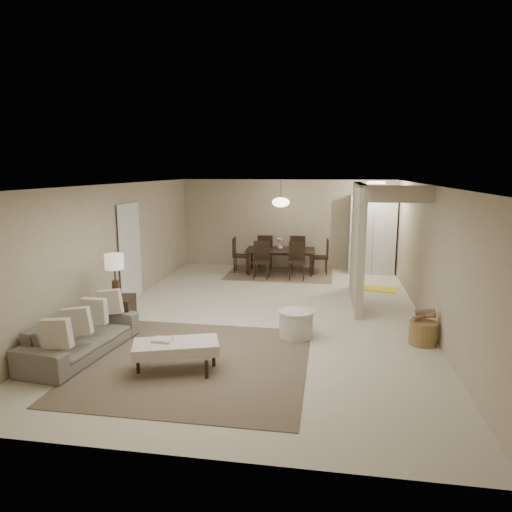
% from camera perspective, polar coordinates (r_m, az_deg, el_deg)
% --- Properties ---
extents(floor, '(9.00, 9.00, 0.00)m').
position_cam_1_polar(floor, '(8.89, 0.95, -7.42)').
color(floor, beige).
rests_on(floor, ground).
extents(ceiling, '(9.00, 9.00, 0.00)m').
position_cam_1_polar(ceiling, '(8.45, 1.00, 8.90)').
color(ceiling, white).
rests_on(ceiling, back_wall).
extents(back_wall, '(6.00, 0.00, 6.00)m').
position_cam_1_polar(back_wall, '(13.01, 3.83, 4.01)').
color(back_wall, tan).
rests_on(back_wall, floor).
extents(left_wall, '(0.00, 9.00, 9.00)m').
position_cam_1_polar(left_wall, '(9.49, -17.27, 1.02)').
color(left_wall, tan).
rests_on(left_wall, floor).
extents(right_wall, '(0.00, 9.00, 9.00)m').
position_cam_1_polar(right_wall, '(8.69, 20.96, -0.07)').
color(right_wall, tan).
rests_on(right_wall, floor).
extents(partition, '(0.15, 2.50, 2.50)m').
position_cam_1_polar(partition, '(9.75, 12.58, 1.50)').
color(partition, tan).
rests_on(partition, floor).
extents(doorway, '(0.04, 0.90, 2.04)m').
position_cam_1_polar(doorway, '(10.04, -15.54, 0.30)').
color(doorway, black).
rests_on(doorway, floor).
extents(pantry_cabinet, '(1.20, 0.55, 2.10)m').
position_cam_1_polar(pantry_cabinet, '(12.68, 14.31, 2.61)').
color(pantry_cabinet, silver).
rests_on(pantry_cabinet, floor).
extents(flush_light, '(0.44, 0.44, 0.05)m').
position_cam_1_polar(flush_light, '(11.62, 14.78, 8.86)').
color(flush_light, white).
rests_on(flush_light, ceiling).
extents(living_rug, '(3.20, 3.20, 0.01)m').
position_cam_1_polar(living_rug, '(6.89, -7.42, -13.01)').
color(living_rug, brown).
rests_on(living_rug, floor).
extents(sofa, '(2.10, 1.01, 0.59)m').
position_cam_1_polar(sofa, '(7.48, -21.00, -9.33)').
color(sofa, slate).
rests_on(sofa, floor).
extents(ottoman_bench, '(1.28, 0.88, 0.42)m').
position_cam_1_polar(ottoman_bench, '(6.56, -9.96, -11.23)').
color(ottoman_bench, silver).
rests_on(ottoman_bench, living_rug).
extents(side_table, '(0.63, 0.63, 0.60)m').
position_cam_1_polar(side_table, '(8.36, -16.95, -6.93)').
color(side_table, black).
rests_on(side_table, floor).
extents(table_lamp, '(0.32, 0.32, 0.76)m').
position_cam_1_polar(table_lamp, '(8.15, -17.28, -1.14)').
color(table_lamp, '#452C1D').
rests_on(table_lamp, side_table).
extents(round_pouf, '(0.58, 0.58, 0.45)m').
position_cam_1_polar(round_pouf, '(7.75, 5.02, -8.47)').
color(round_pouf, silver).
rests_on(round_pouf, floor).
extents(wicker_basket, '(0.51, 0.51, 0.38)m').
position_cam_1_polar(wicker_basket, '(7.91, 20.16, -9.01)').
color(wicker_basket, brown).
rests_on(wicker_basket, floor).
extents(dining_rug, '(2.80, 2.10, 0.01)m').
position_cam_1_polar(dining_rug, '(12.44, 3.03, -2.11)').
color(dining_rug, '#79614B').
rests_on(dining_rug, floor).
extents(dining_table, '(1.90, 1.13, 0.65)m').
position_cam_1_polar(dining_table, '(12.38, 3.04, -0.67)').
color(dining_table, black).
rests_on(dining_table, dining_rug).
extents(dining_chairs, '(2.58, 1.92, 0.95)m').
position_cam_1_polar(dining_chairs, '(12.35, 3.05, 0.02)').
color(dining_chairs, black).
rests_on(dining_chairs, dining_rug).
extents(vase, '(0.15, 0.15, 0.15)m').
position_cam_1_polar(vase, '(12.30, 3.06, 1.14)').
color(vase, white).
rests_on(vase, dining_table).
extents(yellow_mat, '(0.94, 0.69, 0.01)m').
position_cam_1_polar(yellow_mat, '(11.15, 14.97, -3.99)').
color(yellow_mat, yellow).
rests_on(yellow_mat, floor).
extents(pendant_light, '(0.46, 0.46, 0.71)m').
position_cam_1_polar(pendant_light, '(12.16, 3.12, 6.72)').
color(pendant_light, '#452C1D').
rests_on(pendant_light, ceiling).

